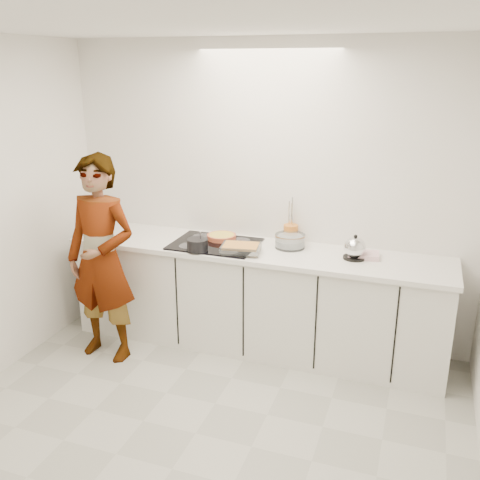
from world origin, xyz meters
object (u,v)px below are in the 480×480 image
(hob, at_px, (215,244))
(utensil_crock, at_px, (291,234))
(kettle, at_px, (355,249))
(baking_dish, at_px, (241,248))
(mixing_bowl, at_px, (290,241))
(tart_dish, at_px, (222,237))
(cook, at_px, (102,259))
(saucepan, at_px, (198,245))

(hob, bearing_deg, utensil_crock, 25.09)
(utensil_crock, bearing_deg, kettle, -21.94)
(kettle, bearing_deg, baking_dish, -168.57)
(baking_dish, distance_m, kettle, 0.91)
(hob, xyz_separation_m, utensil_crock, (0.59, 0.28, 0.07))
(hob, bearing_deg, mixing_bowl, 12.64)
(mixing_bowl, relative_size, utensil_crock, 2.01)
(tart_dish, bearing_deg, utensil_crock, 14.80)
(hob, xyz_separation_m, cook, (-0.79, -0.53, -0.05))
(tart_dish, height_order, baking_dish, baking_dish)
(tart_dish, distance_m, saucepan, 0.35)
(saucepan, height_order, mixing_bowl, saucepan)
(cook, bearing_deg, hob, 37.20)
(tart_dish, relative_size, mixing_bowl, 1.00)
(kettle, xyz_separation_m, cook, (-1.96, -0.58, -0.13))
(saucepan, distance_m, utensil_crock, 0.82)
(tart_dish, xyz_separation_m, baking_dish, (0.27, -0.26, 0.01))
(hob, xyz_separation_m, baking_dish, (0.28, -0.14, 0.04))
(hob, distance_m, baking_dish, 0.32)
(tart_dish, distance_m, kettle, 1.16)
(kettle, height_order, cook, cook)
(tart_dish, distance_m, utensil_crock, 0.60)
(mixing_bowl, distance_m, cook, 1.56)
(saucepan, bearing_deg, utensil_crock, 36.91)
(hob, distance_m, mixing_bowl, 0.64)
(saucepan, distance_m, kettle, 1.27)
(tart_dish, bearing_deg, saucepan, -102.90)
(cook, bearing_deg, tart_dish, 42.55)
(mixing_bowl, bearing_deg, baking_dish, -140.99)
(tart_dish, bearing_deg, cook, -140.55)
(mixing_bowl, bearing_deg, kettle, -9.88)
(tart_dish, distance_m, mixing_bowl, 0.61)
(baking_dish, height_order, cook, cook)
(mixing_bowl, bearing_deg, cook, -154.50)
(tart_dish, relative_size, kettle, 1.39)
(baking_dish, relative_size, mixing_bowl, 1.10)
(saucepan, xyz_separation_m, mixing_bowl, (0.69, 0.36, -0.01))
(baking_dish, xyz_separation_m, cook, (-1.07, -0.40, -0.09))
(baking_dish, xyz_separation_m, mixing_bowl, (0.34, 0.28, 0.01))
(hob, xyz_separation_m, mixing_bowl, (0.62, 0.14, 0.05))
(tart_dish, xyz_separation_m, mixing_bowl, (0.61, 0.02, 0.02))
(hob, xyz_separation_m, saucepan, (-0.07, -0.22, 0.06))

